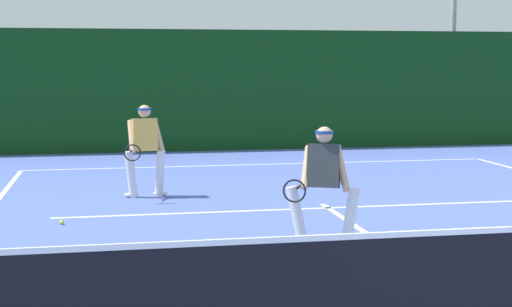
# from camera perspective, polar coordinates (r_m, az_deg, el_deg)

# --- Properties ---
(court_line_baseline_far) EXTENTS (10.99, 0.10, 0.01)m
(court_line_baseline_far) POSITION_cam_1_polar(r_m,az_deg,el_deg) (18.15, 0.48, -0.81)
(court_line_baseline_far) COLOR white
(court_line_baseline_far) RESTS_ON ground_plane
(court_line_service) EXTENTS (8.96, 0.10, 0.01)m
(court_line_service) POSITION_cam_1_polar(r_m,az_deg,el_deg) (12.83, 5.38, -4.04)
(court_line_service) COLOR white
(court_line_service) RESTS_ON ground_plane
(court_line_centre) EXTENTS (0.10, 6.40, 0.01)m
(court_line_centre) POSITION_cam_1_polar(r_m,az_deg,el_deg) (10.20, 9.88, -6.96)
(court_line_centre) COLOR white
(court_line_centre) RESTS_ON ground_plane
(player_near) EXTENTS (1.09, 0.81, 1.60)m
(player_near) POSITION_cam_1_polar(r_m,az_deg,el_deg) (9.95, 5.02, -2.11)
(player_near) COLOR silver
(player_near) RESTS_ON ground_plane
(player_far) EXTENTS (0.78, 0.84, 1.66)m
(player_far) POSITION_cam_1_polar(r_m,az_deg,el_deg) (13.84, -8.26, 0.53)
(player_far) COLOR silver
(player_far) RESTS_ON ground_plane
(tennis_ball) EXTENTS (0.07, 0.07, 0.07)m
(tennis_ball) POSITION_cam_1_polar(r_m,az_deg,el_deg) (11.86, -14.22, -4.97)
(tennis_ball) COLOR #D1E033
(tennis_ball) RESTS_ON ground_plane
(back_fence_windscreen) EXTENTS (20.61, 0.12, 3.28)m
(back_fence_windscreen) POSITION_cam_1_polar(r_m,az_deg,el_deg) (21.03, -1.18, 4.71)
(back_fence_windscreen) COLOR #0E3613
(back_fence_windscreen) RESTS_ON ground_plane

